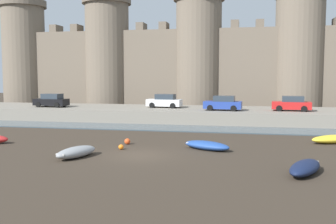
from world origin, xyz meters
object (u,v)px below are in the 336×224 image
(car_quay_centre_west, at_px, (223,103))
(car_quay_east, at_px, (292,104))
(mooring_buoy_off_centre, at_px, (127,141))
(car_quay_west, at_px, (165,101))
(rowboat_foreground_centre, at_px, (305,167))
(car_quay_centre_east, at_px, (51,101))
(rowboat_midflat_right, at_px, (334,139))
(mooring_buoy_near_channel, at_px, (121,147))
(rowboat_near_channel_left, at_px, (76,152))
(rowboat_midflat_centre, at_px, (207,145))

(car_quay_centre_west, relative_size, car_quay_east, 1.00)
(mooring_buoy_off_centre, xyz_separation_m, car_quay_west, (-0.67, 17.13, 1.97))
(mooring_buoy_off_centre, xyz_separation_m, car_quay_east, (13.74, 15.62, 1.97))
(rowboat_foreground_centre, bearing_deg, car_quay_centre_east, 139.99)
(rowboat_midflat_right, relative_size, rowboat_foreground_centre, 1.06)
(mooring_buoy_off_centre, bearing_deg, mooring_buoy_near_channel, -84.92)
(mooring_buoy_off_centre, distance_m, car_quay_west, 17.25)
(rowboat_near_channel_left, bearing_deg, rowboat_foreground_centre, -6.34)
(car_quay_east, bearing_deg, car_quay_centre_east, -179.54)
(mooring_buoy_near_channel, height_order, car_quay_east, car_quay_east)
(mooring_buoy_off_centre, bearing_deg, car_quay_centre_east, 133.05)
(mooring_buoy_near_channel, bearing_deg, car_quay_west, 92.54)
(rowboat_midflat_centre, distance_m, car_quay_centre_east, 26.36)
(car_quay_west, relative_size, car_quay_centre_west, 1.00)
(rowboat_near_channel_left, bearing_deg, car_quay_west, 87.10)
(car_quay_centre_east, bearing_deg, rowboat_near_channel_left, -58.67)
(rowboat_midflat_right, bearing_deg, car_quay_centre_west, 130.07)
(rowboat_near_channel_left, height_order, car_quay_east, car_quay_east)
(rowboat_midflat_centre, relative_size, car_quay_west, 0.91)
(rowboat_midflat_centre, xyz_separation_m, car_quay_centre_west, (0.20, 15.74, 1.87))
(rowboat_foreground_centre, relative_size, rowboat_near_channel_left, 1.11)
(car_quay_centre_west, bearing_deg, rowboat_foreground_centre, -75.30)
(car_quay_west, bearing_deg, car_quay_east, -5.99)
(mooring_buoy_near_channel, relative_size, car_quay_centre_west, 0.09)
(rowboat_foreground_centre, xyz_separation_m, car_quay_east, (1.67, 22.43, 1.84))
(rowboat_midflat_centre, relative_size, rowboat_foreground_centre, 0.97)
(car_quay_west, relative_size, car_quay_east, 1.00)
(car_quay_centre_east, height_order, car_quay_east, same)
(mooring_buoy_off_centre, distance_m, car_quay_centre_east, 21.16)
(car_quay_east, bearing_deg, rowboat_near_channel_left, -126.66)
(rowboat_midflat_centre, height_order, rowboat_near_channel_left, rowboat_near_channel_left)
(rowboat_midflat_centre, xyz_separation_m, rowboat_foreground_centre, (5.87, -5.84, 0.04))
(rowboat_midflat_right, bearing_deg, rowboat_midflat_centre, -153.80)
(rowboat_midflat_right, height_order, car_quay_centre_west, car_quay_centre_west)
(rowboat_midflat_centre, xyz_separation_m, rowboat_near_channel_left, (-8.00, -4.29, 0.04))
(car_quay_centre_east, bearing_deg, rowboat_foreground_centre, -40.01)
(rowboat_midflat_right, height_order, rowboat_foreground_centre, rowboat_foreground_centre)
(mooring_buoy_near_channel, relative_size, car_quay_centre_east, 0.09)
(rowboat_midflat_centre, distance_m, rowboat_foreground_centre, 8.27)
(car_quay_east, bearing_deg, rowboat_midflat_centre, -114.44)
(rowboat_midflat_centre, distance_m, car_quay_west, 19.45)
(rowboat_midflat_centre, xyz_separation_m, car_quay_west, (-6.87, 18.10, 1.87))
(mooring_buoy_near_channel, bearing_deg, mooring_buoy_off_centre, 95.08)
(car_quay_centre_east, relative_size, car_quay_centre_west, 1.00)
(car_quay_west, bearing_deg, car_quay_centre_west, -18.45)
(rowboat_near_channel_left, distance_m, car_quay_west, 22.50)
(rowboat_foreground_centre, xyz_separation_m, car_quay_centre_east, (-26.45, 22.20, 1.84))
(rowboat_foreground_centre, height_order, car_quay_east, car_quay_east)
(car_quay_west, relative_size, car_quay_centre_east, 1.00)
(mooring_buoy_near_channel, xyz_separation_m, car_quay_west, (-0.86, 19.25, 2.01))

